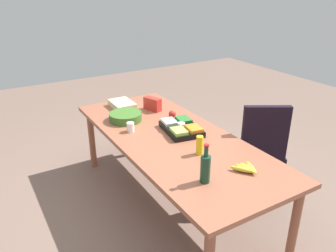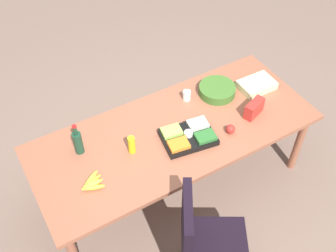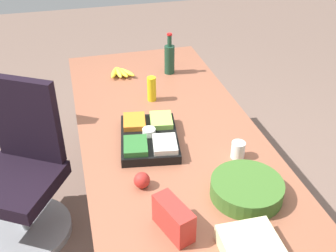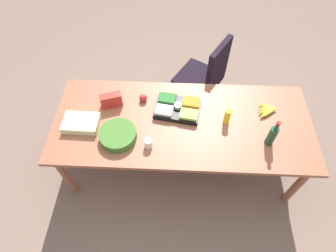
# 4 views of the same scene
# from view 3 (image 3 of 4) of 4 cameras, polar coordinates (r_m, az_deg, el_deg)

# --- Properties ---
(ground_plane) EXTENTS (10.00, 10.00, 0.00)m
(ground_plane) POSITION_cam_3_polar(r_m,az_deg,el_deg) (2.74, 0.31, -14.14)
(ground_plane) COLOR #775E52
(conference_table) EXTENTS (2.41, 1.00, 0.75)m
(conference_table) POSITION_cam_3_polar(r_m,az_deg,el_deg) (2.29, 0.36, -2.51)
(conference_table) COLOR #94553D
(conference_table) RESTS_ON ground
(office_chair) EXTENTS (0.66, 0.66, 1.01)m
(office_chair) POSITION_cam_3_polar(r_m,az_deg,el_deg) (2.64, -19.95, -7.47)
(office_chair) COLOR gray
(office_chair) RESTS_ON ground
(chip_bag_red) EXTENTS (0.22, 0.14, 0.14)m
(chip_bag_red) POSITION_cam_3_polar(r_m,az_deg,el_deg) (1.66, 0.77, -12.92)
(chip_bag_red) COLOR red
(chip_bag_red) RESTS_ON conference_table
(veggie_tray) EXTENTS (0.46, 0.36, 0.09)m
(veggie_tray) POSITION_cam_3_polar(r_m,az_deg,el_deg) (2.16, -2.69, -1.52)
(veggie_tray) COLOR black
(veggie_tray) RESTS_ON conference_table
(wine_bottle) EXTENTS (0.09, 0.09, 0.29)m
(wine_bottle) POSITION_cam_3_polar(r_m,az_deg,el_deg) (2.88, 0.21, 9.58)
(wine_bottle) COLOR #1A3E2A
(wine_bottle) RESTS_ON conference_table
(salad_bowl) EXTENTS (0.41, 0.41, 0.08)m
(salad_bowl) POSITION_cam_3_polar(r_m,az_deg,el_deg) (1.87, 11.08, -8.72)
(salad_bowl) COLOR #3C6827
(salad_bowl) RESTS_ON conference_table
(banana_bunch) EXTENTS (0.18, 0.19, 0.04)m
(banana_bunch) POSITION_cam_3_polar(r_m,az_deg,el_deg) (2.90, -6.77, 7.55)
(banana_bunch) COLOR yellow
(banana_bunch) RESTS_ON conference_table
(paper_cup) EXTENTS (0.07, 0.07, 0.09)m
(paper_cup) POSITION_cam_3_polar(r_m,az_deg,el_deg) (2.08, 9.88, -3.36)
(paper_cup) COLOR white
(paper_cup) RESTS_ON conference_table
(mustard_bottle) EXTENTS (0.06, 0.06, 0.16)m
(mustard_bottle) POSITION_cam_3_polar(r_m,az_deg,el_deg) (2.54, -2.33, 5.27)
(mustard_bottle) COLOR yellow
(mustard_bottle) RESTS_ON conference_table
(apple_red) EXTENTS (0.09, 0.09, 0.08)m
(apple_red) POSITION_cam_3_polar(r_m,az_deg,el_deg) (1.88, -3.73, -7.67)
(apple_red) COLOR red
(apple_red) RESTS_ON conference_table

